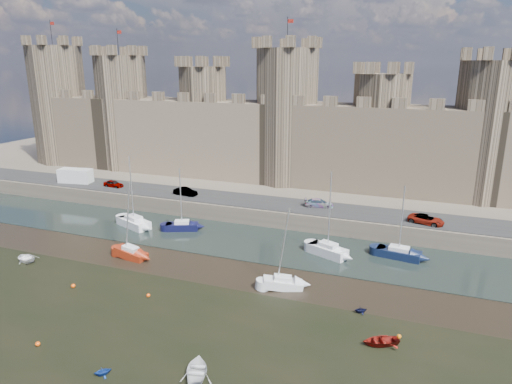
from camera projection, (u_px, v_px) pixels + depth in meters
ground at (107, 330)px, 40.98m from camera, size 160.00×160.00×0.00m
seaweed_patch at (58, 371)px, 35.57m from camera, size 70.00×34.00×0.01m
water_channel at (220, 238)px, 62.60m from camera, size 160.00×12.00×0.08m
quay at (292, 172)px, 94.72m from camera, size 160.00×60.00×2.50m
road at (246, 200)px, 70.93m from camera, size 160.00×7.00×0.10m
castle at (272, 130)px, 81.27m from camera, size 108.50×11.00×29.00m
car_0 at (113, 184)px, 78.38m from camera, size 3.73×1.77×1.23m
car_1 at (185, 192)px, 73.45m from camera, size 4.08×1.77×1.31m
car_2 at (319, 203)px, 67.58m from camera, size 4.51×2.56×1.23m
car_3 at (426, 219)px, 60.46m from camera, size 4.98×3.22×1.28m
van at (75, 176)px, 81.06m from camera, size 6.11×3.25×2.53m
sailboat_0 at (134, 222)px, 66.39m from camera, size 6.02×4.10×10.50m
sailboat_1 at (182, 226)px, 65.16m from camera, size 4.86×3.39×9.07m
sailboat_2 at (328, 250)px, 56.49m from camera, size 5.33×3.71×10.73m
sailboat_3 at (399, 253)px, 55.90m from camera, size 5.46×2.77×9.14m
sailboat_4 at (131, 253)px, 55.91m from camera, size 4.34×2.08×9.78m
sailboat_5 at (283, 283)px, 48.38m from camera, size 4.52×3.07×9.08m
dinghy_1 at (103, 371)px, 34.99m from camera, size 1.74×1.75×0.70m
dinghy_2 at (197, 371)px, 35.00m from camera, size 3.44×3.97×0.69m
dinghy_4 at (380, 341)px, 38.80m from camera, size 3.83×3.44×0.65m
dinghy_6 at (26, 258)px, 55.22m from camera, size 4.05×3.54×0.70m
dinghy_7 at (361, 310)px, 43.71m from camera, size 1.56×1.48×0.65m
buoy_0 at (73, 286)px, 48.61m from camera, size 0.47×0.47×0.47m
buoy_1 at (148, 295)px, 46.72m from camera, size 0.40×0.40×0.40m
buoy_3 at (399, 336)px, 39.70m from camera, size 0.40×0.40×0.40m
buoy_4 at (38, 344)px, 38.62m from camera, size 0.42×0.42×0.42m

